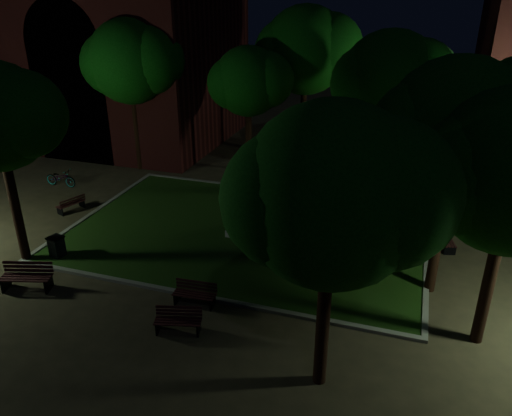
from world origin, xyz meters
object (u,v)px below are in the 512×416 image
at_px(monument, 246,214).
at_px(trash_bin, 57,247).
at_px(bench_west_near, 27,277).
at_px(bench_far_side, 325,177).
at_px(bench_near_left, 195,294).
at_px(bench_left_side, 71,204).
at_px(bicycle, 61,178).
at_px(bench_near_right, 178,321).
at_px(bench_right_side, 445,240).

bearing_deg(monument, trash_bin, -146.73).
xyz_separation_m(bench_west_near, bench_far_side, (8.23, 13.33, -0.02)).
relative_size(bench_near_left, bench_left_side, 1.05).
xyz_separation_m(bench_near_left, bench_far_side, (2.10, 12.33, 0.06)).
height_order(monument, bicycle, monument).
relative_size(trash_bin, bicycle, 0.51).
relative_size(monument, bench_west_near, 1.69).
relative_size(bench_left_side, trash_bin, 1.56).
distance_m(monument, bench_left_side, 8.80).
relative_size(bench_near_left, bench_near_right, 0.97).
bearing_deg(bench_west_near, bench_far_side, 42.10).
distance_m(bench_near_left, bench_right_side, 10.70).
relative_size(bench_near_right, bench_right_side, 1.07).
bearing_deg(monument, bench_left_side, -177.83).
bearing_deg(monument, bench_west_near, -133.20).
xyz_separation_m(bench_near_right, bench_west_near, (-6.23, 0.51, 0.08)).
bearing_deg(bench_near_left, bench_far_side, 76.56).
bearing_deg(bench_far_side, bench_near_right, 69.01).
xyz_separation_m(bench_near_left, bench_west_near, (-6.13, -1.00, 0.08)).
bearing_deg(bicycle, monument, -101.30).
bearing_deg(trash_bin, bench_near_left, -10.34).
bearing_deg(bench_right_side, trash_bin, 96.10).
distance_m(bench_near_right, bicycle, 14.76).
distance_m(trash_bin, bicycle, 8.12).
bearing_deg(bicycle, trash_bin, -143.35).
distance_m(bench_left_side, trash_bin, 4.54).
distance_m(bench_west_near, bench_far_side, 15.66).
distance_m(bench_left_side, bench_right_side, 17.13).
xyz_separation_m(bench_near_left, bicycle, (-11.42, 7.71, 0.10)).
distance_m(bench_left_side, bicycle, 3.66).
distance_m(monument, bench_near_left, 5.49).
bearing_deg(bench_west_near, bench_near_right, -20.84).
relative_size(bench_near_left, bench_west_near, 0.80).
height_order(bench_near_left, bench_left_side, bench_near_left).
distance_m(monument, bench_near_right, 6.99).
bearing_deg(bench_near_left, bench_left_side, 146.12).
distance_m(bench_far_side, bicycle, 14.30).
relative_size(bench_right_side, bicycle, 0.80).
xyz_separation_m(bench_near_left, bench_right_side, (8.20, 6.86, -0.02)).
bearing_deg(bench_left_side, trash_bin, 49.81).
relative_size(bench_near_right, bench_left_side, 1.08).
bearing_deg(trash_bin, monument, 33.27).
bearing_deg(trash_bin, bench_left_side, 120.05).
height_order(monument, bench_left_side, monument).
xyz_separation_m(bench_west_near, trash_bin, (-0.44, 2.19, 0.00)).
bearing_deg(bench_right_side, bench_near_right, 121.05).
bearing_deg(bench_right_side, bench_far_side, 33.22).
relative_size(bench_near_left, bicycle, 0.83).
distance_m(bench_far_side, trash_bin, 14.11).
bearing_deg(bench_near_left, bicycle, 142.24).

